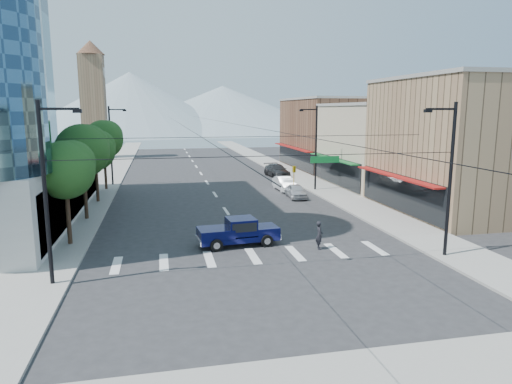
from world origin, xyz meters
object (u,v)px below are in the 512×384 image
parked_car_near (296,191)px  parked_car_far (277,171)px  parked_car_mid (285,184)px  pedestrian (319,235)px  pickup_truck (238,231)px

parked_car_near → parked_car_far: (1.80, 14.46, 0.12)m
parked_car_near → parked_car_mid: parked_car_mid is taller
pedestrian → parked_car_near: size_ratio=0.45×
pickup_truck → parked_car_mid: pickup_truck is taller
pickup_truck → pedestrian: (4.81, -1.83, -0.03)m
pedestrian → parked_car_near: (3.48, 16.43, -0.21)m
pedestrian → parked_car_near: pedestrian is taller
pickup_truck → parked_car_near: size_ratio=1.35×
pedestrian → parked_car_mid: size_ratio=0.39×
pickup_truck → pedestrian: pedestrian is taller
parked_car_mid → parked_car_far: bearing=78.3°
parked_car_near → parked_car_far: size_ratio=0.73×
parked_car_mid → parked_car_far: 10.40m
pedestrian → parked_car_far: (5.28, 30.89, -0.09)m
parked_car_near → parked_car_mid: size_ratio=0.88×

